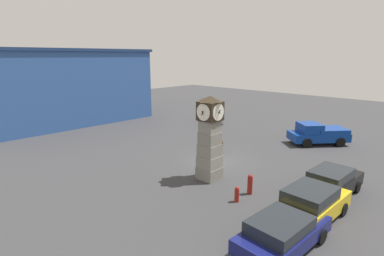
% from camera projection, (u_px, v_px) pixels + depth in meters
% --- Properties ---
extents(ground_plane, '(82.88, 82.88, 0.00)m').
position_uv_depth(ground_plane, '(215.00, 161.00, 21.81)').
color(ground_plane, '#38383A').
extents(clock_tower, '(1.53, 1.62, 5.19)m').
position_uv_depth(clock_tower, '(210.00, 138.00, 18.09)').
color(clock_tower, slate).
rests_on(clock_tower, ground_plane).
extents(bollard_near_tower, '(0.24, 0.24, 0.85)m').
position_uv_depth(bollard_near_tower, '(237.00, 194.00, 15.63)').
color(bollard_near_tower, maroon).
rests_on(bollard_near_tower, ground_plane).
extents(bollard_mid_row, '(0.28, 0.28, 1.14)m').
position_uv_depth(bollard_mid_row, '(250.00, 184.00, 16.49)').
color(bollard_mid_row, maroon).
rests_on(bollard_mid_row, ground_plane).
extents(car_navy_sedan, '(4.52, 2.29, 1.38)m').
position_uv_depth(car_navy_sedan, '(282.00, 232.00, 11.76)').
color(car_navy_sedan, navy).
rests_on(car_navy_sedan, ground_plane).
extents(car_near_tower, '(4.40, 2.25, 1.61)m').
position_uv_depth(car_near_tower, '(312.00, 203.00, 13.90)').
color(car_near_tower, gold).
rests_on(car_near_tower, ground_plane).
extents(car_by_building, '(4.43, 2.12, 1.56)m').
position_uv_depth(car_by_building, '(332.00, 182.00, 16.26)').
color(car_by_building, black).
rests_on(car_by_building, ground_plane).
extents(car_silver_hatch, '(4.14, 4.04, 1.47)m').
position_uv_depth(car_silver_hatch, '(213.00, 116.00, 34.25)').
color(car_silver_hatch, silver).
rests_on(car_silver_hatch, ground_plane).
extents(pickup_truck, '(4.98, 4.75, 1.85)m').
position_uv_depth(pickup_truck, '(318.00, 134.00, 25.78)').
color(pickup_truck, navy).
rests_on(pickup_truck, ground_plane).
extents(bench, '(1.65, 0.70, 0.90)m').
position_uv_depth(bench, '(214.00, 147.00, 23.31)').
color(bench, brown).
rests_on(bench, ground_plane).
extents(warehouse_blue_far, '(18.81, 11.35, 8.19)m').
position_uv_depth(warehouse_blue_far, '(60.00, 86.00, 34.37)').
color(warehouse_blue_far, '#2D5193').
rests_on(warehouse_blue_far, ground_plane).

